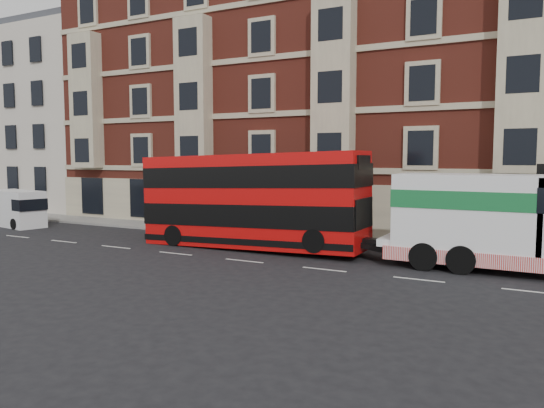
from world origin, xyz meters
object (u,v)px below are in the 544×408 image
(box_van, at_px, (17,209))
(pedestrian, at_px, (168,213))
(tow_truck, at_px, (501,221))
(double_decker_bus, at_px, (251,199))

(box_van, bearing_deg, pedestrian, 31.43)
(tow_truck, distance_m, pedestrian, 21.20)
(tow_truck, relative_size, pedestrian, 5.44)
(double_decker_bus, height_order, box_van, double_decker_bus)
(tow_truck, xyz_separation_m, box_van, (-31.02, 0.13, -0.94))
(box_van, height_order, pedestrian, box_van)
(box_van, bearing_deg, tow_truck, 11.00)
(box_van, relative_size, pedestrian, 2.81)
(double_decker_bus, xyz_separation_m, pedestrian, (-8.75, 3.89, -1.57))
(tow_truck, height_order, box_van, tow_truck)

